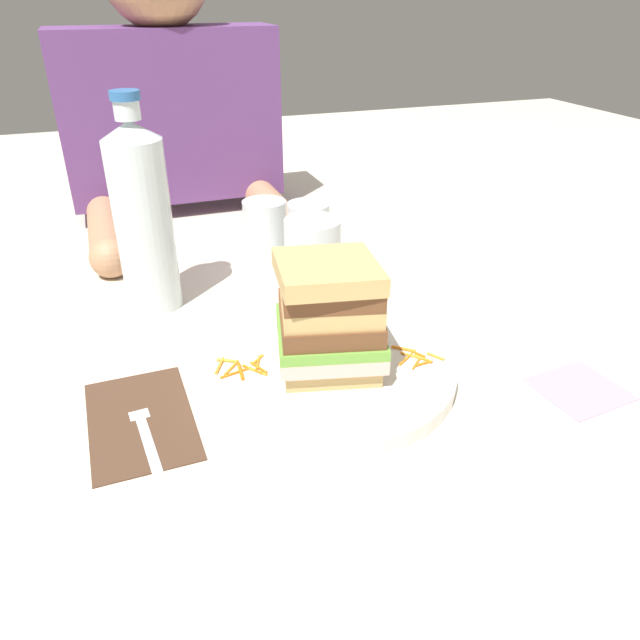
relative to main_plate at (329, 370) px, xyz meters
The scene contains 30 objects.
ground_plane 0.03m from the main_plate, 59.71° to the left, with size 3.00×3.00×0.00m, color beige.
main_plate is the anchor object (origin of this frame).
sandwich 0.07m from the main_plate, 130.83° to the right, with size 0.14×0.14×0.13m.
carrot_shred_0 0.08m from the main_plate, 157.16° to the left, with size 0.00×0.00×0.02m, color orange.
carrot_shred_1 0.11m from the main_plate, 166.21° to the left, with size 0.00×0.00×0.03m, color orange.
carrot_shred_2 0.12m from the main_plate, 159.07° to the left, with size 0.00×0.00×0.02m, color orange.
carrot_shred_3 0.10m from the main_plate, behind, with size 0.00×0.00×0.03m, color orange.
carrot_shred_4 0.12m from the main_plate, 163.99° to the left, with size 0.00×0.00×0.03m, color orange.
carrot_shred_5 0.11m from the main_plate, behind, with size 0.00×0.00×0.03m, color orange.
carrot_shred_6 0.09m from the main_plate, behind, with size 0.00×0.00×0.03m, color orange.
carrot_shred_7 0.08m from the main_plate, behind, with size 0.00×0.00×0.02m, color orange.
carrot_shred_8 0.08m from the main_plate, 164.21° to the left, with size 0.00×0.00×0.03m, color orange.
carrot_shred_9 0.08m from the main_plate, 168.54° to the left, with size 0.00×0.00×0.03m, color orange.
carrot_shred_10 0.10m from the main_plate, 22.29° to the right, with size 0.00×0.00×0.02m, color orange.
carrot_shred_11 0.10m from the main_plate, ahead, with size 0.00×0.00×0.02m, color orange.
carrot_shred_12 0.11m from the main_plate, 21.91° to the right, with size 0.00×0.00×0.02m, color orange.
carrot_shred_13 0.12m from the main_plate, 14.54° to the right, with size 0.00×0.00×0.02m, color orange.
carrot_shred_14 0.09m from the main_plate, 16.23° to the right, with size 0.00×0.00×0.03m, color orange.
carrot_shred_15 0.11m from the main_plate, 16.53° to the right, with size 0.00×0.00×0.02m, color orange.
carrot_shred_16 0.09m from the main_plate, ahead, with size 0.00×0.00×0.03m, color orange.
carrot_shred_17 0.10m from the main_plate, 13.21° to the right, with size 0.00×0.00×0.03m, color orange.
napkin_dark 0.21m from the main_plate, behind, with size 0.10×0.17×0.00m, color #4C3323.
fork 0.21m from the main_plate, behind, with size 0.03×0.17×0.00m.
knife 0.19m from the main_plate, ahead, with size 0.04×0.20×0.00m.
juice_glass 0.24m from the main_plate, 75.05° to the left, with size 0.08×0.08×0.10m.
water_bottle 0.32m from the main_plate, 123.77° to the left, with size 0.07×0.07×0.28m.
empty_tumbler_0 0.35m from the main_plate, 86.51° to the left, with size 0.07×0.07×0.10m, color silver.
empty_tumbler_1 0.39m from the main_plate, 74.46° to the left, with size 0.07×0.07×0.08m, color silver.
napkin_pink 0.28m from the main_plate, 25.34° to the right, with size 0.09×0.08×0.00m, color pink.
diner_across 0.68m from the main_plate, 96.22° to the left, with size 0.39×0.41×0.51m.
Camera 1 is at (-0.22, -0.56, 0.39)m, focal length 33.74 mm.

